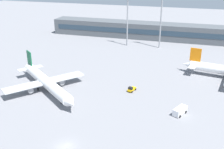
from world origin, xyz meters
TOP-DOWN VIEW (x-y plane):
  - ground_plane at (0.00, 40.00)m, footprint 400.00×400.00m
  - terminal_building at (0.00, 108.42)m, footprint 114.36×12.13m
  - airplane_near at (-19.93, 26.52)m, footprint 33.68×28.29m
  - baggage_tug_yellow at (7.82, 34.44)m, footprint 2.62×3.88m
  - service_van_white at (24.69, 23.43)m, footprint 4.04×5.56m
  - floodlight_tower_west at (-7.68, 89.69)m, footprint 3.20×0.80m
  - floodlight_tower_east at (9.45, 90.23)m, footprint 3.20×0.80m

SIDE VIEW (x-z plane):
  - ground_plane at x=0.00m, z-range 0.00..0.00m
  - baggage_tug_yellow at x=7.82m, z-range -0.08..1.67m
  - service_van_white at x=24.69m, z-range 0.07..2.15m
  - airplane_near at x=-19.93m, z-range -1.96..8.09m
  - terminal_building at x=0.00m, z-range 0.00..9.00m
  - floodlight_tower_west at x=-7.68m, z-range 2.01..27.08m
  - floodlight_tower_east at x=9.45m, z-range 2.09..32.87m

